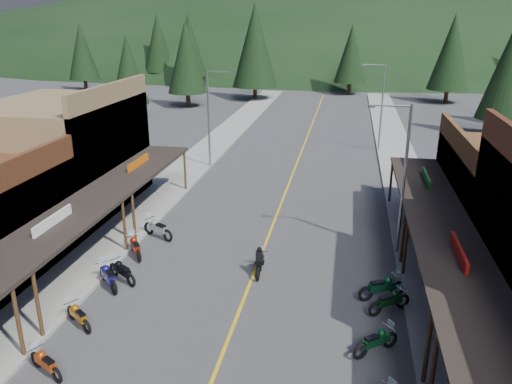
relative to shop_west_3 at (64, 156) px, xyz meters
The scene contains 29 objects.
ground 18.17m from the shop_west_3, 39.34° to the right, with size 220.00×220.00×0.00m, color #38383A.
centerline 16.67m from the shop_west_3, 32.26° to the left, with size 0.15×90.00×0.01m, color gold.
sidewalk_west 10.65m from the shop_west_3, 59.70° to the left, with size 3.40×94.00×0.15m, color gray.
sidewalk_east 24.35m from the shop_west_3, 21.15° to the left, with size 3.40×94.00×0.15m, color gray.
shop_west_3 is the anchor object (origin of this frame).
streetlight_1 12.73m from the shop_west_3, 57.44° to the left, with size 2.16×0.18×8.00m.
streetlight_2 21.02m from the shop_west_3, ahead, with size 2.16×0.18×8.00m.
streetlight_3 27.94m from the shop_west_3, 42.04° to the left, with size 2.16×0.18×8.00m.
ridge_hill 124.52m from the shop_west_3, 83.64° to the left, with size 310.00×140.00×60.00m, color black.
pine_0 57.15m from the shop_west_3, 117.34° to the left, with size 5.04×5.04×11.00m.
pine_1 59.70m from the shop_west_3, 99.87° to the left, with size 5.88×5.88×12.50m.
pine_2 47.07m from the shop_west_3, 85.37° to the left, with size 6.72×6.72×14.00m.
pine_3 57.59m from the shop_west_3, 71.99° to the left, with size 5.04×5.04×11.00m.
pine_4 58.27m from the shop_west_3, 56.87° to the left, with size 5.88×5.88×12.50m.
pine_7 67.32m from the shop_west_3, 105.72° to the left, with size 5.88×5.88×12.50m.
pine_8 29.95m from the shop_west_3, 105.97° to the left, with size 4.48×4.48×10.00m.
pine_10 39.07m from the shop_west_3, 96.22° to the left, with size 5.38×5.38×11.60m.
pine_11 43.22m from the shop_west_3, 38.32° to the left, with size 5.82×5.82×12.40m.
bike_west_6 17.59m from the shop_west_3, 62.70° to the right, with size 0.62×1.87×1.07m, color #B53E0C, non-canonical shape.
bike_west_7 14.92m from the shop_west_3, 58.73° to the right, with size 0.64×1.92×1.10m, color #AC600C, non-canonical shape.
bike_west_8 12.25m from the shop_west_3, 51.87° to the right, with size 0.73×2.19×1.25m, color navy, non-canonical shape.
bike_west_9 12.02m from the shop_west_3, 48.38° to the right, with size 0.70×2.09×1.20m, color black, non-canonical shape.
bike_west_10 9.94m from the shop_west_3, 39.94° to the right, with size 0.70×2.11×1.21m, color #99210A, non-canonical shape.
bike_west_11 8.94m from the shop_west_3, 25.95° to the right, with size 0.76×2.27×1.30m, color gray, non-canonical shape.
bike_east_7 23.05m from the shop_west_3, 31.80° to the right, with size 0.68×2.03×1.16m, color #0D411E, non-canonical shape.
bike_east_8 22.27m from the shop_west_3, 24.37° to the right, with size 0.69×2.06×1.18m, color #0A3614, non-canonical shape.
bike_east_9 21.61m from the shop_west_3, 22.05° to the right, with size 0.75×2.24×1.28m, color #0D4426, non-canonical shape.
rider_on_bike 15.88m from the shop_west_3, 25.58° to the right, with size 0.75×2.02×1.52m.
pedestrian_east_b 21.65m from the shop_west_3, ahead, with size 0.88×0.51×1.81m, color brown.
Camera 1 is at (4.10, -17.02, 11.99)m, focal length 35.00 mm.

